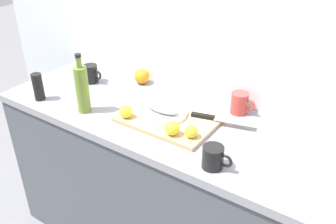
{
  "coord_description": "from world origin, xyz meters",
  "views": [
    {
      "loc": [
        0.72,
        -1.24,
        1.8
      ],
      "look_at": [
        -0.09,
        -0.02,
        0.95
      ],
      "focal_mm": 39.23,
      "sensor_mm": 36.0,
      "label": 1
    }
  ],
  "objects_px": {
    "fish_fillet": "(162,108)",
    "coffee_mug_1": "(213,157)",
    "olive_oil_bottle": "(82,88)",
    "chef_knife": "(214,118)",
    "lemon_0": "(171,128)",
    "coffee_mug_2": "(240,103)",
    "coffee_mug_0": "(91,74)",
    "pepper_mill": "(38,87)",
    "white_plate": "(162,112)",
    "cutting_board": "(168,119)"
  },
  "relations": [
    {
      "from": "coffee_mug_0",
      "to": "coffee_mug_2",
      "type": "bearing_deg",
      "value": 9.67
    },
    {
      "from": "coffee_mug_2",
      "to": "pepper_mill",
      "type": "distance_m",
      "value": 1.02
    },
    {
      "from": "fish_fillet",
      "to": "chef_knife",
      "type": "distance_m",
      "value": 0.25
    },
    {
      "from": "lemon_0",
      "to": "pepper_mill",
      "type": "relative_size",
      "value": 0.45
    },
    {
      "from": "white_plate",
      "to": "coffee_mug_2",
      "type": "bearing_deg",
      "value": 40.6
    },
    {
      "from": "fish_fillet",
      "to": "coffee_mug_2",
      "type": "xyz_separation_m",
      "value": [
        0.29,
        0.24,
        0.0
      ]
    },
    {
      "from": "white_plate",
      "to": "pepper_mill",
      "type": "xyz_separation_m",
      "value": [
        -0.63,
        -0.2,
        0.04
      ]
    },
    {
      "from": "cutting_board",
      "to": "olive_oil_bottle",
      "type": "distance_m",
      "value": 0.43
    },
    {
      "from": "white_plate",
      "to": "coffee_mug_1",
      "type": "xyz_separation_m",
      "value": [
        0.38,
        -0.2,
        0.02
      ]
    },
    {
      "from": "cutting_board",
      "to": "chef_knife",
      "type": "relative_size",
      "value": 1.53
    },
    {
      "from": "coffee_mug_1",
      "to": "pepper_mill",
      "type": "xyz_separation_m",
      "value": [
        -1.01,
        -0.0,
        0.02
      ]
    },
    {
      "from": "lemon_0",
      "to": "fish_fillet",
      "type": "bearing_deg",
      "value": 137.91
    },
    {
      "from": "fish_fillet",
      "to": "coffee_mug_0",
      "type": "relative_size",
      "value": 1.53
    },
    {
      "from": "chef_knife",
      "to": "lemon_0",
      "type": "height_order",
      "value": "lemon_0"
    },
    {
      "from": "white_plate",
      "to": "coffee_mug_0",
      "type": "distance_m",
      "value": 0.56
    },
    {
      "from": "chef_knife",
      "to": "pepper_mill",
      "type": "bearing_deg",
      "value": -176.06
    },
    {
      "from": "coffee_mug_1",
      "to": "coffee_mug_2",
      "type": "distance_m",
      "value": 0.45
    },
    {
      "from": "coffee_mug_0",
      "to": "coffee_mug_2",
      "type": "distance_m",
      "value": 0.85
    },
    {
      "from": "lemon_0",
      "to": "cutting_board",
      "type": "bearing_deg",
      "value": 129.84
    },
    {
      "from": "chef_knife",
      "to": "coffee_mug_1",
      "type": "distance_m",
      "value": 0.32
    },
    {
      "from": "fish_fillet",
      "to": "coffee_mug_0",
      "type": "distance_m",
      "value": 0.56
    },
    {
      "from": "chef_knife",
      "to": "coffee_mug_2",
      "type": "relative_size",
      "value": 2.36
    },
    {
      "from": "fish_fillet",
      "to": "coffee_mug_1",
      "type": "bearing_deg",
      "value": -27.75
    },
    {
      "from": "chef_knife",
      "to": "lemon_0",
      "type": "relative_size",
      "value": 4.48
    },
    {
      "from": "cutting_board",
      "to": "coffee_mug_2",
      "type": "relative_size",
      "value": 3.61
    },
    {
      "from": "fish_fillet",
      "to": "cutting_board",
      "type": "bearing_deg",
      "value": -16.9
    },
    {
      "from": "cutting_board",
      "to": "coffee_mug_1",
      "type": "bearing_deg",
      "value": -29.05
    },
    {
      "from": "chef_knife",
      "to": "olive_oil_bottle",
      "type": "distance_m",
      "value": 0.64
    },
    {
      "from": "cutting_board",
      "to": "lemon_0",
      "type": "bearing_deg",
      "value": -50.16
    },
    {
      "from": "coffee_mug_2",
      "to": "fish_fillet",
      "type": "bearing_deg",
      "value": -139.4
    },
    {
      "from": "lemon_0",
      "to": "coffee_mug_0",
      "type": "distance_m",
      "value": 0.72
    },
    {
      "from": "cutting_board",
      "to": "coffee_mug_1",
      "type": "height_order",
      "value": "coffee_mug_1"
    },
    {
      "from": "fish_fillet",
      "to": "coffee_mug_0",
      "type": "xyz_separation_m",
      "value": [
        -0.55,
        0.1,
        -0.0
      ]
    },
    {
      "from": "lemon_0",
      "to": "coffee_mug_0",
      "type": "height_order",
      "value": "coffee_mug_0"
    },
    {
      "from": "lemon_0",
      "to": "olive_oil_bottle",
      "type": "xyz_separation_m",
      "value": [
        -0.48,
        -0.04,
        0.07
      ]
    },
    {
      "from": "chef_knife",
      "to": "coffee_mug_2",
      "type": "xyz_separation_m",
      "value": [
        0.06,
        0.16,
        0.02
      ]
    },
    {
      "from": "lemon_0",
      "to": "olive_oil_bottle",
      "type": "relative_size",
      "value": 0.22
    },
    {
      "from": "chef_knife",
      "to": "fish_fillet",
      "type": "bearing_deg",
      "value": -173.47
    },
    {
      "from": "olive_oil_bottle",
      "to": "coffee_mug_1",
      "type": "relative_size",
      "value": 2.39
    },
    {
      "from": "white_plate",
      "to": "coffee_mug_1",
      "type": "relative_size",
      "value": 1.96
    },
    {
      "from": "white_plate",
      "to": "coffee_mug_1",
      "type": "distance_m",
      "value": 0.43
    },
    {
      "from": "chef_knife",
      "to": "coffee_mug_2",
      "type": "bearing_deg",
      "value": 55.79
    },
    {
      "from": "chef_knife",
      "to": "coffee_mug_0",
      "type": "relative_size",
      "value": 2.42
    },
    {
      "from": "fish_fillet",
      "to": "coffee_mug_1",
      "type": "xyz_separation_m",
      "value": [
        0.38,
        -0.2,
        -0.01
      ]
    },
    {
      "from": "coffee_mug_1",
      "to": "pepper_mill",
      "type": "height_order",
      "value": "pepper_mill"
    },
    {
      "from": "coffee_mug_0",
      "to": "pepper_mill",
      "type": "height_order",
      "value": "pepper_mill"
    },
    {
      "from": "coffee_mug_0",
      "to": "olive_oil_bottle",
      "type": "bearing_deg",
      "value": -51.96
    },
    {
      "from": "olive_oil_bottle",
      "to": "coffee_mug_1",
      "type": "bearing_deg",
      "value": -3.16
    },
    {
      "from": "coffee_mug_0",
      "to": "coffee_mug_1",
      "type": "bearing_deg",
      "value": -17.89
    },
    {
      "from": "olive_oil_bottle",
      "to": "coffee_mug_1",
      "type": "xyz_separation_m",
      "value": [
        0.73,
        -0.04,
        -0.08
      ]
    }
  ]
}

